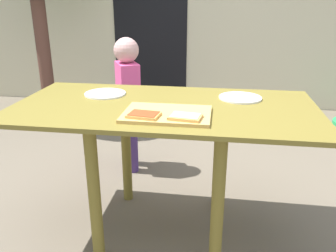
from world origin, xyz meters
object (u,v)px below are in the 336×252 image
dining_table (164,127)px  child_left (128,96)px  pizza_slice_near_left (144,115)px  plate_white_left (105,94)px  plate_white_right (240,98)px  cutting_board (167,114)px  pizza_slice_near_right (185,117)px

dining_table → child_left: 0.87m
pizza_slice_near_left → plate_white_left: bearing=128.2°
dining_table → plate_white_left: plate_white_left is taller
child_left → plate_white_right: bearing=-36.0°
cutting_board → plate_white_right: 0.50m
plate_white_left → pizza_slice_near_right: bearing=-38.2°
pizza_slice_near_right → child_left: 1.16m
cutting_board → child_left: size_ratio=0.40×
dining_table → pizza_slice_near_left: pizza_slice_near_left is taller
dining_table → plate_white_right: bearing=24.6°
pizza_slice_near_left → child_left: child_left is taller
cutting_board → pizza_slice_near_left: pizza_slice_near_left is taller
dining_table → cutting_board: bearing=-76.4°
dining_table → pizza_slice_near_left: size_ratio=10.14×
cutting_board → pizza_slice_near_right: pizza_slice_near_right is taller
dining_table → plate_white_left: size_ratio=6.71×
pizza_slice_near_right → pizza_slice_near_left: size_ratio=1.00×
plate_white_right → pizza_slice_near_right: bearing=-121.6°
pizza_slice_near_right → plate_white_left: size_ratio=0.66×
pizza_slice_near_right → plate_white_left: bearing=141.8°
plate_white_left → child_left: bearing=92.8°
plate_white_left → plate_white_right: 0.77m
plate_white_left → pizza_slice_near_left: bearing=-51.8°
pizza_slice_near_left → plate_white_left: 0.51m
pizza_slice_near_left → plate_white_right: bearing=43.4°
pizza_slice_near_right → plate_white_right: pizza_slice_near_right is taller
plate_white_right → dining_table: bearing=-155.4°
cutting_board → plate_white_right: size_ratio=1.75×
plate_white_left → child_left: size_ratio=0.23×
cutting_board → plate_white_left: size_ratio=1.75×
cutting_board → plate_white_right: bearing=44.7°
dining_table → child_left: child_left is taller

